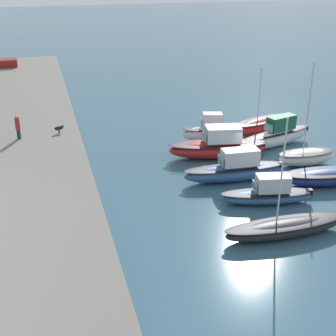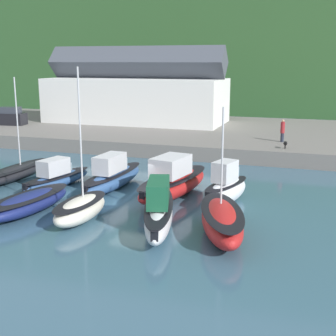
{
  "view_description": "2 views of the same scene",
  "coord_description": "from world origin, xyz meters",
  "px_view_note": "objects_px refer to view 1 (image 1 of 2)",
  "views": [
    {
      "loc": [
        -32.7,
        16.42,
        15.49
      ],
      "look_at": [
        -4.79,
        8.72,
        2.67
      ],
      "focal_mm": 50.0,
      "sensor_mm": 36.0,
      "label": 1
    },
    {
      "loc": [
        11.28,
        -26.35,
        8.92
      ],
      "look_at": [
        1.01,
        4.36,
        1.44
      ],
      "focal_mm": 50.0,
      "sensor_mm": 36.0,
      "label": 2
    }
  ],
  "objects_px": {
    "moored_boat_0": "(284,228)",
    "moored_boat_6": "(306,157)",
    "moored_boat_2": "(235,169)",
    "dog_on_quay": "(59,128)",
    "moored_boat_5": "(328,177)",
    "moored_boat_8": "(261,125)",
    "moored_boat_1": "(268,193)",
    "moored_boat_4": "(210,132)",
    "moored_boat_3": "(219,146)",
    "moored_boat_7": "(277,135)",
    "person_on_quay": "(18,127)"
  },
  "relations": [
    {
      "from": "moored_boat_5",
      "to": "moored_boat_7",
      "type": "height_order",
      "value": "moored_boat_7"
    },
    {
      "from": "moored_boat_5",
      "to": "dog_on_quay",
      "type": "distance_m",
      "value": 23.23
    },
    {
      "from": "moored_boat_2",
      "to": "moored_boat_5",
      "type": "bearing_deg",
      "value": -108.01
    },
    {
      "from": "moored_boat_0",
      "to": "moored_boat_6",
      "type": "height_order",
      "value": "moored_boat_6"
    },
    {
      "from": "moored_boat_8",
      "to": "moored_boat_6",
      "type": "bearing_deg",
      "value": 162.79
    },
    {
      "from": "moored_boat_6",
      "to": "moored_boat_4",
      "type": "bearing_deg",
      "value": 39.91
    },
    {
      "from": "moored_boat_0",
      "to": "moored_boat_1",
      "type": "xyz_separation_m",
      "value": [
        4.16,
        -0.99,
        0.17
      ]
    },
    {
      "from": "moored_boat_1",
      "to": "moored_boat_3",
      "type": "distance_m",
      "value": 8.71
    },
    {
      "from": "moored_boat_3",
      "to": "moored_boat_7",
      "type": "bearing_deg",
      "value": -69.23
    },
    {
      "from": "moored_boat_0",
      "to": "person_on_quay",
      "type": "distance_m",
      "value": 24.34
    },
    {
      "from": "moored_boat_8",
      "to": "dog_on_quay",
      "type": "bearing_deg",
      "value": 66.44
    },
    {
      "from": "moored_boat_6",
      "to": "moored_boat_0",
      "type": "bearing_deg",
      "value": 143.71
    },
    {
      "from": "moored_boat_2",
      "to": "moored_boat_6",
      "type": "bearing_deg",
      "value": -76.98
    },
    {
      "from": "moored_boat_5",
      "to": "moored_boat_6",
      "type": "bearing_deg",
      "value": 1.75
    },
    {
      "from": "moored_boat_5",
      "to": "moored_boat_8",
      "type": "distance_m",
      "value": 11.77
    },
    {
      "from": "moored_boat_4",
      "to": "dog_on_quay",
      "type": "xyz_separation_m",
      "value": [
        2.51,
        13.47,
        0.75
      ]
    },
    {
      "from": "moored_boat_6",
      "to": "moored_boat_2",
      "type": "bearing_deg",
      "value": 100.56
    },
    {
      "from": "moored_boat_2",
      "to": "dog_on_quay",
      "type": "relative_size",
      "value": 9.25
    },
    {
      "from": "moored_boat_2",
      "to": "moored_boat_8",
      "type": "relative_size",
      "value": 1.14
    },
    {
      "from": "moored_boat_5",
      "to": "dog_on_quay",
      "type": "xyz_separation_m",
      "value": [
        13.33,
        18.99,
        1.17
      ]
    },
    {
      "from": "moored_boat_0",
      "to": "moored_boat_2",
      "type": "relative_size",
      "value": 0.96
    },
    {
      "from": "moored_boat_8",
      "to": "moored_boat_3",
      "type": "bearing_deg",
      "value": 107.95
    },
    {
      "from": "moored_boat_3",
      "to": "moored_boat_5",
      "type": "xyz_separation_m",
      "value": [
        -7.14,
        -6.07,
        -0.4
      ]
    },
    {
      "from": "moored_boat_4",
      "to": "moored_boat_7",
      "type": "relative_size",
      "value": 0.65
    },
    {
      "from": "moored_boat_5",
      "to": "moored_boat_8",
      "type": "bearing_deg",
      "value": 6.47
    },
    {
      "from": "moored_boat_1",
      "to": "moored_boat_0",
      "type": "bearing_deg",
      "value": 177.49
    },
    {
      "from": "moored_boat_6",
      "to": "moored_boat_8",
      "type": "height_order",
      "value": "moored_boat_6"
    },
    {
      "from": "moored_boat_6",
      "to": "moored_boat_5",
      "type": "bearing_deg",
      "value": 175.29
    },
    {
      "from": "dog_on_quay",
      "to": "moored_boat_2",
      "type": "bearing_deg",
      "value": 32.95
    },
    {
      "from": "moored_boat_2",
      "to": "dog_on_quay",
      "type": "distance_m",
      "value": 16.58
    },
    {
      "from": "moored_boat_3",
      "to": "moored_boat_2",
      "type": "bearing_deg",
      "value": -175.13
    },
    {
      "from": "moored_boat_7",
      "to": "moored_boat_2",
      "type": "bearing_deg",
      "value": 115.12
    },
    {
      "from": "moored_boat_5",
      "to": "dog_on_quay",
      "type": "relative_size",
      "value": 8.04
    },
    {
      "from": "moored_boat_2",
      "to": "person_on_quay",
      "type": "xyz_separation_m",
      "value": [
        10.26,
        15.97,
        1.52
      ]
    },
    {
      "from": "moored_boat_0",
      "to": "dog_on_quay",
      "type": "xyz_separation_m",
      "value": [
        19.05,
        12.28,
        1.23
      ]
    },
    {
      "from": "moored_boat_0",
      "to": "moored_boat_6",
      "type": "xyz_separation_m",
      "value": [
        9.41,
        -7.04,
        0.17
      ]
    },
    {
      "from": "moored_boat_3",
      "to": "dog_on_quay",
      "type": "bearing_deg",
      "value": 74.33
    },
    {
      "from": "moored_boat_1",
      "to": "person_on_quay",
      "type": "relative_size",
      "value": 3.16
    },
    {
      "from": "moored_boat_8",
      "to": "moored_boat_1",
      "type": "bearing_deg",
      "value": 137.53
    },
    {
      "from": "moored_boat_2",
      "to": "dog_on_quay",
      "type": "xyz_separation_m",
      "value": [
        10.85,
        12.5,
        0.88
      ]
    },
    {
      "from": "moored_boat_6",
      "to": "moored_boat_3",
      "type": "bearing_deg",
      "value": 62.25
    },
    {
      "from": "moored_boat_1",
      "to": "moored_boat_8",
      "type": "relative_size",
      "value": 0.95
    },
    {
      "from": "moored_boat_2",
      "to": "moored_boat_8",
      "type": "xyz_separation_m",
      "value": [
        9.28,
        -6.59,
        -0.06
      ]
    },
    {
      "from": "moored_boat_7",
      "to": "person_on_quay",
      "type": "relative_size",
      "value": 3.79
    },
    {
      "from": "moored_boat_1",
      "to": "moored_boat_6",
      "type": "relative_size",
      "value": 0.79
    },
    {
      "from": "moored_boat_2",
      "to": "moored_boat_6",
      "type": "xyz_separation_m",
      "value": [
        1.21,
        -6.82,
        -0.18
      ]
    },
    {
      "from": "moored_boat_2",
      "to": "moored_boat_7",
      "type": "height_order",
      "value": "moored_boat_7"
    },
    {
      "from": "moored_boat_1",
      "to": "moored_boat_3",
      "type": "bearing_deg",
      "value": 13.23
    },
    {
      "from": "moored_boat_1",
      "to": "dog_on_quay",
      "type": "xyz_separation_m",
      "value": [
        14.89,
        13.27,
        1.06
      ]
    },
    {
      "from": "moored_boat_1",
      "to": "moored_boat_8",
      "type": "height_order",
      "value": "moored_boat_8"
    }
  ]
}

